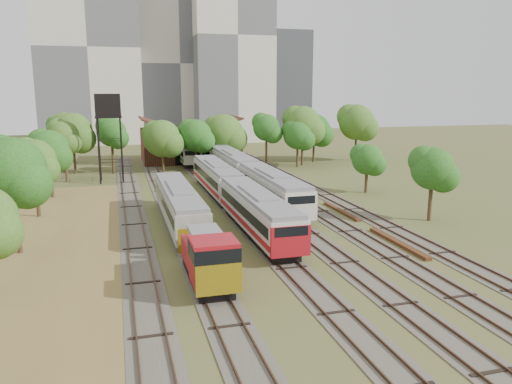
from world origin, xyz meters
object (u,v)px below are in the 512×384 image
object	(u,v)px
railcar_red_set	(234,193)
water_tower	(108,108)
shunter_locomotive	(209,260)
railcar_green_set	(233,165)

from	to	relation	value
railcar_red_set	water_tower	world-z (taller)	water_tower
shunter_locomotive	water_tower	bearing A→B (deg)	98.62
railcar_red_set	shunter_locomotive	size ratio (longest dim) A/B	4.27
railcar_red_set	railcar_green_set	bearing A→B (deg)	77.03
railcar_green_set	shunter_locomotive	size ratio (longest dim) A/B	6.43
water_tower	shunter_locomotive	bearing A→B (deg)	-81.38
shunter_locomotive	water_tower	xyz separation A→B (m)	(-5.95, 39.27, 8.05)
railcar_red_set	shunter_locomotive	distance (m)	19.80
shunter_locomotive	railcar_red_set	bearing A→B (deg)	72.36
railcar_red_set	railcar_green_set	distance (m)	17.82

